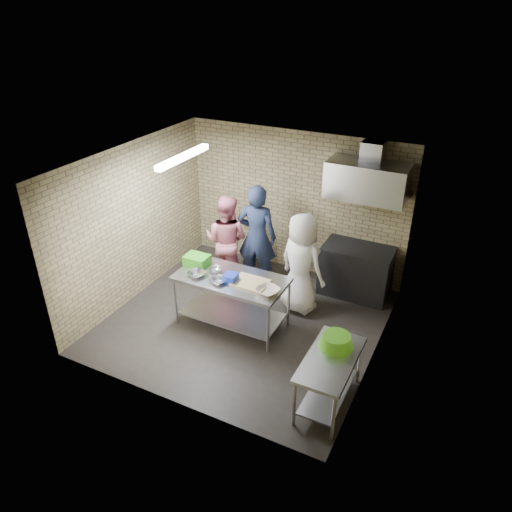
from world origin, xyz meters
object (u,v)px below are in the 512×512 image
at_px(bottle_red, 373,182).
at_px(woman_white, 301,264).
at_px(blue_tub, 231,278).
at_px(man_navy, 257,237).
at_px(bottle_green, 397,187).
at_px(green_basin, 336,341).
at_px(stove, 356,271).
at_px(side_counter, 329,381).
at_px(woman_pink, 227,240).
at_px(prep_table, 232,301).
at_px(green_crate, 197,260).

xyz_separation_m(bottle_red, woman_white, (-0.75, -1.13, -1.16)).
height_order(blue_tub, man_navy, man_navy).
bearing_deg(bottle_green, man_navy, -160.40).
xyz_separation_m(green_basin, bottle_red, (-0.38, 2.74, 1.19)).
relative_size(bottle_green, man_navy, 0.08).
xyz_separation_m(blue_tub, woman_white, (0.76, 1.00, -0.06)).
distance_m(stove, green_basin, 2.57).
bearing_deg(side_counter, woman_pink, 142.23).
height_order(stove, bottle_green, bottle_green).
distance_m(prep_table, woman_white, 1.29).
bearing_deg(blue_tub, green_crate, 163.65).
xyz_separation_m(prep_table, woman_pink, (-0.72, 1.12, 0.41)).
bearing_deg(bottle_red, prep_table, -127.52).
bearing_deg(prep_table, bottle_red, 52.48).
height_order(side_counter, stove, stove).
height_order(green_crate, woman_white, woman_white).
distance_m(side_counter, woman_pink, 3.43).
bearing_deg(woman_pink, man_navy, -169.73).
distance_m(stove, green_crate, 2.82).
distance_m(prep_table, bottle_red, 3.02).
bearing_deg(woman_pink, bottle_red, -163.33).
bearing_deg(side_counter, green_basin, 94.57).
bearing_deg(side_counter, bottle_red, 97.62).
height_order(green_crate, woman_pink, woman_pink).
relative_size(stove, green_basin, 2.61).
xyz_separation_m(bottle_green, woman_pink, (-2.68, -0.91, -1.17)).
xyz_separation_m(blue_tub, bottle_red, (1.51, 2.13, 1.09)).
distance_m(stove, woman_pink, 2.37).
distance_m(side_counter, man_navy, 3.15).
height_order(stove, green_crate, green_crate).
bearing_deg(green_basin, green_crate, 162.62).
relative_size(side_counter, green_basin, 2.61).
bearing_deg(woman_white, man_navy, -1.46).
xyz_separation_m(bottle_green, woman_white, (-1.15, -1.13, -1.14)).
height_order(prep_table, bottle_green, bottle_green).
relative_size(prep_table, man_navy, 0.90).
xyz_separation_m(green_basin, woman_pink, (-2.66, 1.83, 0.01)).
height_order(side_counter, bottle_red, bottle_red).
relative_size(stove, bottle_red, 6.67).
height_order(blue_tub, woman_pink, woman_pink).
xyz_separation_m(green_crate, bottle_red, (2.26, 1.91, 1.08)).
xyz_separation_m(bottle_red, woman_pink, (-2.28, -0.91, -1.18)).
bearing_deg(stove, woman_white, -128.19).
bearing_deg(green_crate, green_basin, -17.38).
height_order(woman_pink, woman_white, woman_white).
bearing_deg(bottle_red, woman_pink, -158.22).
relative_size(blue_tub, bottle_green, 1.29).
bearing_deg(woman_pink, prep_table, 117.62).
relative_size(side_counter, woman_pink, 0.71).
relative_size(side_counter, bottle_red, 6.67).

